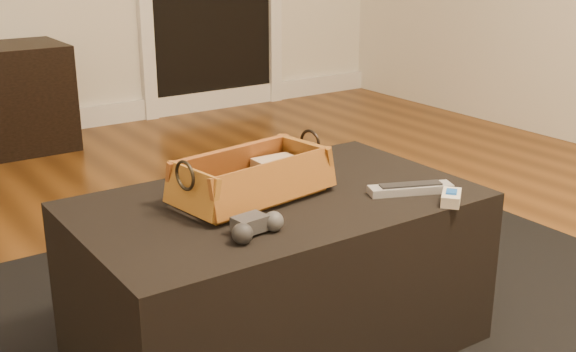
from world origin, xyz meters
TOP-DOWN VIEW (x-y plane):
  - baseboard at (0.00, 2.73)m, footprint 5.00×0.04m
  - ottoman at (0.06, 0.15)m, footprint 1.00×0.60m
  - tv_remote at (-0.01, 0.16)m, footprint 0.22×0.10m
  - cloth_bundle at (0.11, 0.23)m, footprint 0.11×0.08m
  - wicker_basket at (0.01, 0.18)m, footprint 0.43×0.27m
  - game_controller at (-0.11, -0.03)m, footprint 0.15×0.09m
  - silver_remote at (0.37, -0.02)m, footprint 0.22×0.13m
  - cream_gadget at (0.40, -0.13)m, footprint 0.10×0.09m

SIDE VIEW (x-z plane):
  - baseboard at x=0.00m, z-range 0.00..0.12m
  - ottoman at x=0.06m, z-range 0.01..0.43m
  - silver_remote at x=0.37m, z-range 0.43..0.46m
  - cream_gadget at x=0.40m, z-range 0.43..0.46m
  - game_controller at x=-0.11m, z-range 0.43..0.48m
  - tv_remote at x=-0.01m, z-range 0.45..0.47m
  - cloth_bundle at x=0.11m, z-range 0.45..0.51m
  - wicker_basket at x=0.01m, z-range 0.41..0.55m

